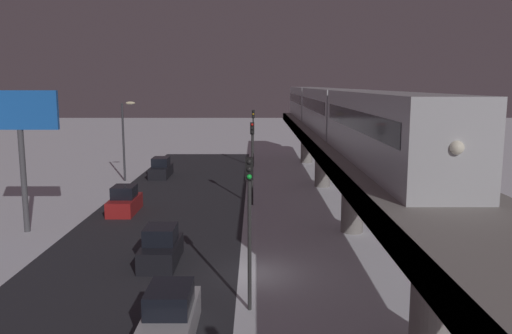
{
  "coord_description": "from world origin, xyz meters",
  "views": [
    {
      "loc": [
        -0.27,
        24.62,
        9.28
      ],
      "look_at": [
        -0.33,
        -24.86,
        1.38
      ],
      "focal_mm": 36.56,
      "sensor_mm": 36.0,
      "label": 1
    }
  ],
  "objects": [
    {
      "name": "elevated_railway",
      "position": [
        -6.31,
        0.0,
        4.74
      ],
      "size": [
        5.0,
        88.98,
        5.5
      ],
      "color": "gray",
      "rests_on": "ground_plane"
    },
    {
      "name": "street_lamp_far",
      "position": [
        12.14,
        -25.0,
        4.81
      ],
      "size": [
        1.35,
        0.44,
        7.65
      ],
      "color": "#38383D",
      "rests_on": "ground_plane"
    },
    {
      "name": "sedan_black",
      "position": [
        4.67,
        -1.6,
        0.8
      ],
      "size": [
        1.8,
        4.04,
        1.97
      ],
      "rotation": [
        0.0,
        0.0,
        3.14
      ],
      "color": "black",
      "rests_on": "ground_plane"
    },
    {
      "name": "sedan_red",
      "position": [
        9.27,
        -12.45,
        0.8
      ],
      "size": [
        1.8,
        4.04,
        1.97
      ],
      "color": "#A51E1E",
      "rests_on": "ground_plane"
    },
    {
      "name": "avenue_asphalt",
      "position": [
        6.07,
        0.0,
        0.0
      ],
      "size": [
        11.0,
        88.98,
        0.01
      ],
      "primitive_type": "cube",
      "color": "#28282D",
      "rests_on": "ground_plane"
    },
    {
      "name": "sedan_silver",
      "position": [
        2.87,
        6.61,
        0.8
      ],
      "size": [
        1.8,
        4.56,
        1.97
      ],
      "rotation": [
        0.0,
        0.0,
        3.14
      ],
      "color": "#B2B2B7",
      "rests_on": "ground_plane"
    },
    {
      "name": "traffic_light_mid",
      "position": [
        -0.03,
        -14.86,
        4.2
      ],
      "size": [
        0.32,
        0.44,
        6.4
      ],
      "color": "#2D2D2D",
      "rests_on": "ground_plane"
    },
    {
      "name": "traffic_light_far",
      "position": [
        -0.03,
        -33.9,
        4.2
      ],
      "size": [
        0.32,
        0.44,
        6.4
      ],
      "color": "#2D2D2D",
      "rests_on": "ground_plane"
    },
    {
      "name": "traffic_light_near",
      "position": [
        -0.03,
        4.18,
        4.2
      ],
      "size": [
        0.32,
        0.44,
        6.4
      ],
      "color": "#2D2D2D",
      "rests_on": "ground_plane"
    },
    {
      "name": "subway_train",
      "position": [
        -6.4,
        -18.72,
        7.28
      ],
      "size": [
        2.94,
        55.47,
        3.4
      ],
      "color": "#B7BABF",
      "rests_on": "elevated_railway"
    },
    {
      "name": "sedan_black_2",
      "position": [
        9.27,
        -27.3,
        0.8
      ],
      "size": [
        1.8,
        4.54,
        1.97
      ],
      "color": "black",
      "rests_on": "ground_plane"
    },
    {
      "name": "commercial_billboard",
      "position": [
        14.25,
        -7.46,
        6.83
      ],
      "size": [
        4.8,
        0.36,
        8.9
      ],
      "color": "#4C4C51",
      "rests_on": "ground_plane"
    },
    {
      "name": "ground_plane",
      "position": [
        0.0,
        0.0,
        0.0
      ],
      "size": [
        240.0,
        240.0,
        0.0
      ],
      "primitive_type": "plane",
      "color": "white"
    }
  ]
}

